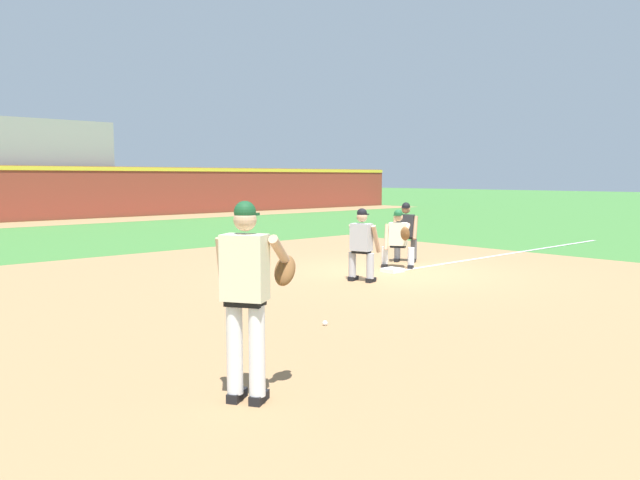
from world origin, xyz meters
The scene contains 12 objects.
ground_plane centered at (0.00, 0.00, 0.00)m, with size 160.00×160.00×0.00m, color #3D7533.
infield_dirt_patch centered at (-3.50, -2.14, 0.00)m, with size 18.00×18.00×0.01m, color #9E754C.
warning_track_strip centered at (0.00, 20.00, 0.00)m, with size 48.00×3.20×0.01m, color #9E754C.
foul_line_stripe centered at (5.02, 0.00, 0.01)m, with size 10.03×0.10×0.00m, color white.
first_base_bag centered at (0.00, 0.00, 0.04)m, with size 0.38×0.38×0.09m, color white.
baseball centered at (-4.44, -2.59, 0.04)m, with size 0.07×0.07×0.07m, color white.
pitcher centered at (-6.97, -4.28, 1.06)m, with size 0.84×0.57×1.86m.
first_baseman centered at (0.52, 0.28, 0.73)m, with size 0.81×1.03×1.34m.
baserunner centered at (-1.39, -0.39, 0.79)m, with size 0.55×0.66×1.46m.
umpire centered at (1.49, 0.87, 0.79)m, with size 0.63×0.68×1.46m.
outfield_wall centered at (0.00, 22.00, 1.39)m, with size 48.00×0.54×2.60m.
stadium_seating_block centered at (0.00, 24.90, 2.48)m, with size 8.22×4.20×4.90m.
Camera 1 is at (-10.27, -8.83, 2.07)m, focal length 35.00 mm.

